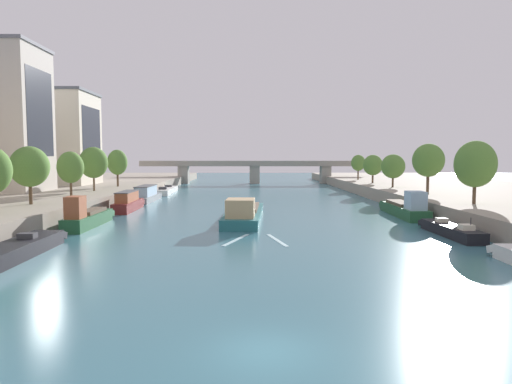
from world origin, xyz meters
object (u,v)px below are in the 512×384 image
Objects in this scene: moored_boat_right_far at (450,230)px; tree_right_far at (373,165)px; tree_right_nearest at (393,166)px; moored_boat_left_lone at (147,195)px; moored_boat_left_near at (166,190)px; tree_left_nearest at (30,167)px; tree_left_third at (117,162)px; tree_right_third at (475,164)px; tree_right_distant at (428,160)px; tree_right_midway at (358,163)px; tree_left_midway at (93,163)px; moored_boat_right_near at (405,208)px; bridge_far at (255,169)px; tree_left_by_lamp at (70,167)px; moored_boat_left_gap_after at (8,253)px; moored_boat_left_downstream at (128,202)px; barge_midriver at (244,213)px; moored_boat_left_midway at (87,217)px.

tree_right_far is (6.15, 50.38, 5.20)m from moored_boat_right_far.
moored_boat_left_lone is at bearing -174.66° from tree_right_nearest.
moored_boat_left_near is 42.79m from tree_left_nearest.
tree_right_third is (49.48, -31.27, 0.13)m from tree_left_third.
tree_left_nearest is (-43.27, 8.88, 5.71)m from moored_boat_right_far.
moored_boat_left_lone is 10.88m from tree_left_third.
moored_boat_left_lone is 26.16m from tree_left_nearest.
tree_right_distant reaches higher than tree_right_midway.
tree_left_midway reaches higher than tree_left_nearest.
tree_right_far reaches higher than moored_boat_left_lone.
bridge_far reaches higher than moored_boat_right_near.
tree_left_by_lamp is at bearing -178.03° from tree_right_distant.
moored_boat_right_near is at bearing 6.55° from tree_left_nearest.
tree_left_nearest is 31.31m from tree_left_third.
tree_right_far is (49.51, 21.20, -0.74)m from tree_left_midway.
tree_right_distant is at bearing 1.97° from tree_left_by_lamp.
tree_right_nearest is (41.84, 47.54, 5.15)m from moored_boat_left_gap_after.
moored_boat_left_near is at bearing 179.58° from tree_right_far.
moored_boat_left_downstream is 1.65× the size of tree_left_third.
moored_boat_right_far is at bearing -95.80° from tree_right_midway.
tree_right_distant is 28.12m from tree_right_far.
moored_boat_left_gap_after is at bearing -146.39° from moored_boat_right_near.
moored_boat_left_lone is (-16.74, 23.28, 0.21)m from barge_midriver.
moored_boat_left_downstream is 1.70× the size of tree_left_nearest.
moored_boat_left_gap_after is at bearing -89.24° from moored_boat_left_midway.
moored_boat_right_far is 12.58m from tree_right_third.
tree_left_third is 1.15× the size of tree_right_far.
tree_right_far is at bearing 90.53° from tree_right_third.
tree_right_nearest is (49.20, -2.69, -0.67)m from tree_left_third.
tree_right_distant is at bearing 21.55° from moored_boat_left_midway.
moored_boat_left_midway is 1.02× the size of moored_boat_left_downstream.
moored_boat_left_near is 2.18× the size of tree_right_distant.
tree_left_by_lamp is at bearing -119.45° from moored_boat_left_lone.
tree_right_nearest is (-0.28, 28.58, -0.80)m from tree_right_third.
tree_right_third is 13.38m from tree_right_distant.
tree_left_third is 0.92× the size of tree_right_distant.
tree_left_nearest is (-7.09, -41.81, 5.69)m from moored_boat_left_near.
tree_right_far is at bearing 30.99° from tree_left_by_lamp.
tree_left_third reaches higher than moored_boat_left_gap_after.
tree_right_far is at bearing -55.62° from bridge_far.
tree_right_nearest reaches higher than tree_right_far.
moored_boat_left_near is 31.45m from tree_left_by_lamp.
bridge_far is (25.02, 45.38, -2.31)m from tree_left_third.
moored_boat_left_near is at bearing 146.35° from tree_right_distant.
moored_boat_left_gap_after is at bearing -75.55° from tree_left_by_lamp.
moored_boat_left_downstream is at bearing -2.70° from tree_left_by_lamp.
barge_midriver is at bearing 51.46° from moored_boat_left_gap_after.
tree_right_far is at bearing 81.08° from moored_boat_right_near.
barge_midriver is 3.17× the size of tree_right_midway.
tree_right_nearest is (25.68, 27.25, 4.84)m from barge_midriver.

